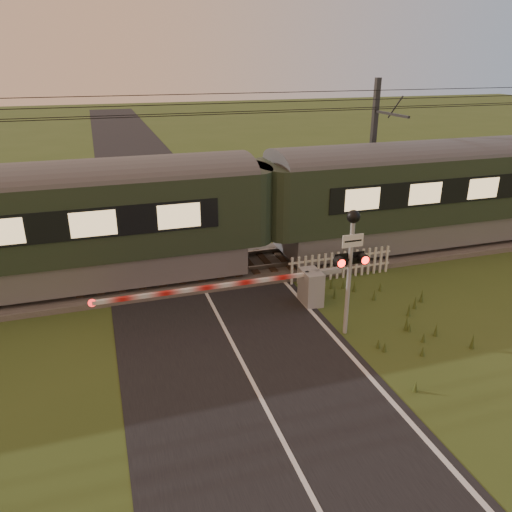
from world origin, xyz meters
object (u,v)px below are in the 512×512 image
object	(u,v)px
catenary_mast	(373,156)
train	(262,207)
boom_gate	(299,287)
crossing_signal	(351,251)
picket_fence	(341,265)

from	to	relation	value
catenary_mast	train	bearing A→B (deg)	-158.42
boom_gate	crossing_signal	bearing A→B (deg)	-73.12
catenary_mast	crossing_signal	bearing A→B (deg)	-123.18
train	catenary_mast	bearing A→B (deg)	21.58
train	boom_gate	bearing A→B (deg)	-88.25
train	crossing_signal	world-z (taller)	train
train	picket_fence	bearing A→B (deg)	-39.96
boom_gate	crossing_signal	xyz separation A→B (m)	(0.60, -1.97, 1.83)
train	boom_gate	distance (m)	3.71
picket_fence	catenary_mast	xyz separation A→B (m)	(3.36, 4.11, 2.85)
train	boom_gate	world-z (taller)	train
train	crossing_signal	bearing A→B (deg)	-82.50
boom_gate	picket_fence	bearing A→B (deg)	33.75
picket_fence	catenary_mast	size ratio (longest dim) A/B	0.60
boom_gate	crossing_signal	distance (m)	2.75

